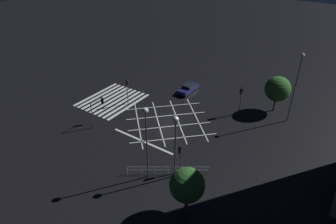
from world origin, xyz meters
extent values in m
plane|color=black|center=(0.00, 0.00, 0.00)|extent=(200.00, 200.00, 0.00)
cube|color=silver|center=(0.00, -7.28, 0.00)|extent=(9.53, 0.50, 0.01)
cube|color=silver|center=(0.00, -8.18, 0.00)|extent=(9.53, 0.50, 0.01)
cube|color=silver|center=(0.00, -9.08, 0.00)|extent=(9.53, 0.50, 0.01)
cube|color=silver|center=(0.00, -9.98, 0.00)|extent=(9.53, 0.50, 0.01)
cube|color=silver|center=(0.00, -10.88, 0.00)|extent=(9.53, 0.50, 0.01)
cube|color=silver|center=(0.00, -11.78, 0.00)|extent=(9.53, 0.50, 0.01)
cube|color=silver|center=(0.00, -12.68, 0.00)|extent=(9.53, 0.50, 0.01)
cube|color=silver|center=(0.00, -13.58, 0.00)|extent=(9.53, 0.50, 0.01)
cube|color=silver|center=(0.00, -14.48, 0.00)|extent=(9.53, 0.50, 0.01)
cube|color=silver|center=(2.99, -2.99, 0.00)|extent=(8.33, 8.33, 0.01)
cube|color=silver|center=(-2.99, -2.99, 0.00)|extent=(8.33, 8.33, 0.01)
cube|color=silver|center=(1.00, -1.00, 0.00)|extent=(8.33, 8.33, 0.01)
cube|color=silver|center=(-1.00, -1.00, 0.00)|extent=(8.33, 8.33, 0.01)
cube|color=silver|center=(-1.00, 1.00, 0.00)|extent=(8.33, 8.33, 0.01)
cube|color=silver|center=(1.00, 1.00, 0.00)|extent=(8.33, 8.33, 0.01)
cube|color=silver|center=(-2.99, 2.99, 0.00)|extent=(8.33, 8.33, 0.01)
cube|color=silver|center=(2.99, 2.99, 0.00)|extent=(8.33, 8.33, 0.01)
cube|color=silver|center=(5.79, 0.00, 0.00)|extent=(0.30, 9.53, 0.01)
cylinder|color=#424244|center=(-7.37, 7.57, 2.16)|extent=(0.11, 0.11, 4.32)
cube|color=black|center=(-7.37, 7.44, 3.82)|extent=(0.28, 0.16, 0.90)
sphere|color=red|center=(-7.37, 7.33, 4.12)|extent=(0.18, 0.18, 0.18)
sphere|color=black|center=(-7.37, 7.33, 3.82)|extent=(0.18, 0.18, 0.18)
sphere|color=black|center=(-7.37, 7.33, 3.52)|extent=(0.18, 0.18, 0.18)
cube|color=black|center=(-7.37, 7.53, 3.82)|extent=(0.36, 0.02, 0.98)
cylinder|color=#424244|center=(7.90, 7.12, 1.83)|extent=(0.11, 0.11, 3.66)
cube|color=black|center=(7.90, 6.98, 3.16)|extent=(0.28, 0.16, 0.90)
sphere|color=red|center=(7.90, 6.87, 3.46)|extent=(0.18, 0.18, 0.18)
sphere|color=black|center=(7.90, 6.87, 3.16)|extent=(0.18, 0.18, 0.18)
sphere|color=black|center=(7.90, 6.87, 2.86)|extent=(0.18, 0.18, 0.18)
cube|color=black|center=(7.90, 7.07, 3.16)|extent=(0.36, 0.02, 0.98)
cylinder|color=#424244|center=(-0.53, -7.95, 2.14)|extent=(0.11, 0.11, 4.27)
cube|color=black|center=(-0.53, -7.82, 3.77)|extent=(0.28, 0.16, 0.90)
sphere|color=red|center=(-0.53, -7.71, 4.07)|extent=(0.18, 0.18, 0.18)
sphere|color=black|center=(-0.53, -7.71, 3.77)|extent=(0.18, 0.18, 0.18)
sphere|color=black|center=(-0.53, -7.71, 3.47)|extent=(0.18, 0.18, 0.18)
cube|color=black|center=(-0.53, -7.91, 3.77)|extent=(0.36, 0.02, 0.98)
cylinder|color=#424244|center=(7.17, -7.45, 1.94)|extent=(0.11, 0.11, 3.88)
cylinder|color=#424244|center=(6.12, -7.45, 3.73)|extent=(2.11, 0.09, 0.09)
cube|color=black|center=(5.06, -7.45, 3.28)|extent=(0.16, 0.28, 0.90)
sphere|color=red|center=(4.95, -7.45, 3.58)|extent=(0.18, 0.18, 0.18)
sphere|color=black|center=(4.95, -7.45, 3.28)|extent=(0.18, 0.18, 0.18)
sphere|color=black|center=(4.95, -7.45, 2.98)|extent=(0.18, 0.18, 0.18)
cube|color=black|center=(5.15, -7.45, 3.28)|extent=(0.02, 0.36, 0.98)
cylinder|color=#424244|center=(-7.71, 7.46, 2.20)|extent=(0.11, 0.11, 4.40)
cube|color=black|center=(-7.58, 7.46, 3.90)|extent=(0.16, 0.28, 0.90)
sphere|color=red|center=(-7.47, 7.46, 4.20)|extent=(0.18, 0.18, 0.18)
sphere|color=black|center=(-7.47, 7.46, 3.90)|extent=(0.18, 0.18, 0.18)
sphere|color=black|center=(-7.47, 7.46, 3.60)|extent=(0.18, 0.18, 0.18)
cube|color=black|center=(-7.67, 7.46, 3.90)|extent=(0.02, 0.36, 0.98)
cylinder|color=#424244|center=(-9.69, 13.96, 4.85)|extent=(0.14, 0.14, 9.70)
sphere|color=white|center=(-9.69, 13.96, 9.85)|extent=(0.49, 0.49, 0.49)
cylinder|color=#424244|center=(8.82, 7.00, 3.64)|extent=(0.14, 0.14, 7.28)
sphere|color=white|center=(8.82, 7.00, 7.47)|extent=(0.63, 0.63, 0.63)
cylinder|color=#424244|center=(10.54, 4.64, 4.17)|extent=(0.14, 0.14, 8.33)
sphere|color=white|center=(10.54, 4.64, 8.52)|extent=(0.62, 0.62, 0.62)
cylinder|color=#38281C|center=(-11.44, 11.42, 1.12)|extent=(0.23, 0.23, 2.25)
sphere|color=#285B23|center=(-11.44, 11.42, 3.64)|extent=(3.71, 3.71, 3.71)
cylinder|color=#38281C|center=(12.39, 10.64, 1.21)|extent=(0.34, 0.34, 2.42)
sphere|color=#285B23|center=(12.39, 10.64, 3.65)|extent=(3.28, 3.28, 3.28)
cube|color=#191951|center=(-9.41, -2.38, 0.53)|extent=(4.41, 1.73, 0.65)
cube|color=black|center=(-9.52, -2.38, 1.08)|extent=(1.85, 1.52, 0.44)
sphere|color=white|center=(-7.25, -1.85, 0.47)|extent=(0.16, 0.16, 0.16)
sphere|color=white|center=(-7.25, -2.92, 0.47)|extent=(0.16, 0.16, 0.16)
cylinder|color=black|center=(-8.04, -1.64, 0.34)|extent=(0.68, 0.20, 0.68)
cylinder|color=black|center=(-8.04, -3.13, 0.34)|extent=(0.68, 0.20, 0.68)
cylinder|color=black|center=(-10.77, -1.64, 0.34)|extent=(0.68, 0.20, 0.68)
cylinder|color=black|center=(-10.77, -3.13, 0.34)|extent=(0.68, 0.20, 0.68)
cylinder|color=#B7B7BC|center=(11.51, 2.44, 0.53)|extent=(0.05, 0.05, 1.05)
cylinder|color=#B7B7BC|center=(10.65, 3.69, 0.53)|extent=(0.05, 0.05, 1.05)
cylinder|color=#B7B7BC|center=(9.80, 4.93, 0.53)|extent=(0.05, 0.05, 1.05)
cylinder|color=#B7B7BC|center=(8.94, 6.17, 0.53)|extent=(0.05, 0.05, 1.05)
cylinder|color=#B7B7BC|center=(8.08, 7.41, 0.53)|extent=(0.05, 0.05, 1.05)
cylinder|color=#B7B7BC|center=(7.22, 8.65, 0.53)|extent=(0.05, 0.05, 1.05)
cylinder|color=#B7B7BC|center=(6.37, 9.90, 0.53)|extent=(0.05, 0.05, 1.05)
cylinder|color=#B7B7BC|center=(8.94, 6.17, 1.01)|extent=(5.17, 7.47, 0.04)
cylinder|color=#B7B7BC|center=(8.94, 6.17, 0.58)|extent=(5.17, 7.47, 0.04)
camera|label=1|loc=(29.50, 20.36, 23.24)|focal=32.00mm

